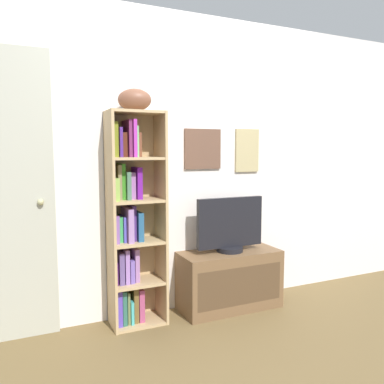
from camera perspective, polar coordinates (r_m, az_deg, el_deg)
The scene contains 6 objects.
ground at distance 2.65m, azimuth 10.93°, elevation -24.63°, with size 5.20×5.20×0.04m, color brown.
back_wall at distance 3.26m, azimuth -0.18°, elevation 4.11°, with size 4.80×0.08×2.43m.
bookshelf at distance 2.98m, azimuth -9.02°, elevation -4.56°, with size 0.41×0.28×1.61m.
football at distance 2.94m, azimuth -8.42°, elevation 13.22°, with size 0.24×0.16×0.16m, color brown.
tv_stand at distance 3.37m, azimuth 5.54°, elevation -12.69°, with size 0.85×0.36×0.49m.
television at distance 3.25m, azimuth 5.61°, elevation -4.94°, with size 0.59×0.22×0.45m.
Camera 1 is at (-1.34, -1.84, 1.33)m, focal length 36.36 mm.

